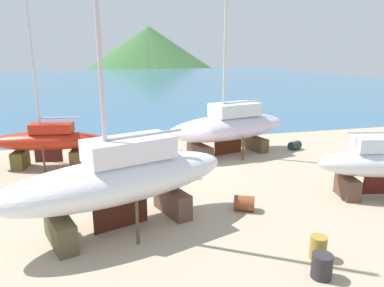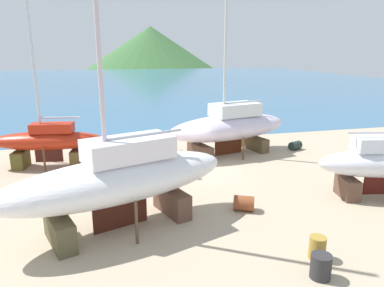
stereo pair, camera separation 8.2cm
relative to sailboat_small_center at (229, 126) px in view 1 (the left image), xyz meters
name	(u,v)px [view 1 (the left image)]	position (x,y,z in m)	size (l,w,h in m)	color
ground_plane	(217,197)	(-3.21, -7.10, -1.96)	(48.08, 48.08, 0.00)	tan
sea_water	(123,82)	(-3.21, 63.13, -1.96)	(132.91, 116.43, 0.01)	#35678E
headland_hill	(150,64)	(18.74, 176.68, -1.96)	(122.90, 122.90, 39.70)	#3B6836
sailboat_small_center	(229,126)	(0.00, 0.00, 0.00)	(9.64, 5.28, 13.72)	brown
sailboat_large_starboard	(48,141)	(-11.77, -0.05, -0.31)	(7.05, 2.81, 9.81)	brown
sailboat_far_slipway	(120,179)	(-7.92, -9.09, 0.15)	(10.00, 5.82, 13.58)	brown
sailboat_mid_port	(381,163)	(4.51, -8.97, -0.23)	(6.44, 3.10, 9.99)	brown
worker	(181,163)	(-4.32, -3.91, -1.09)	(0.45, 0.27, 1.68)	maroon
barrel_tipped_left	(295,145)	(5.05, -0.19, -1.65)	(0.62, 0.62, 0.88)	#20302B
barrel_tipped_right	(244,203)	(-2.48, -8.84, -1.62)	(0.68, 0.68, 0.91)	brown
barrel_rust_near	(318,247)	(-1.50, -13.08, -1.55)	(0.57, 0.57, 0.82)	olive
barrel_rust_far	(322,266)	(-2.02, -14.07, -1.56)	(0.66, 0.66, 0.80)	#2C2A2D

